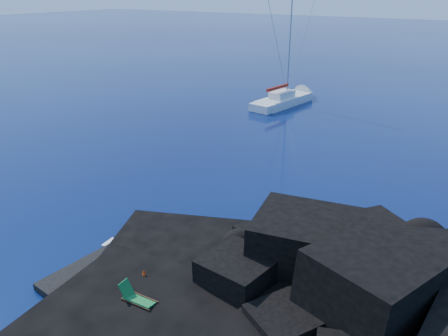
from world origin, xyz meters
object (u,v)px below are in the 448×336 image
object	(u,v)px
sailboat	(284,105)
marker_cone	(144,275)
sunbather	(137,261)
deck_chair	(139,296)

from	to	relation	value
sailboat	marker_cone	size ratio (longest dim) A/B	24.35
sailboat	sunbather	distance (m)	34.63
sailboat	marker_cone	bearing A→B (deg)	-66.56
deck_chair	marker_cone	world-z (taller)	deck_chair
marker_cone	sailboat	bearing A→B (deg)	104.80
sunbather	marker_cone	distance (m)	1.40
deck_chair	sunbather	size ratio (longest dim) A/B	0.92
sailboat	marker_cone	distance (m)	35.67
sailboat	sunbather	size ratio (longest dim) A/B	8.05
deck_chair	sunbather	world-z (taller)	deck_chair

